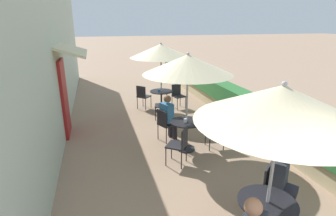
{
  "coord_description": "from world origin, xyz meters",
  "views": [
    {
      "loc": [
        -1.52,
        -0.59,
        3.04
      ],
      "look_at": [
        0.15,
        5.37,
        1.0
      ],
      "focal_mm": 28.0,
      "sensor_mm": 36.0,
      "label": 1
    }
  ],
  "objects": [
    {
      "name": "patio_table_near",
      "position": [
        0.56,
        1.88,
        0.55
      ],
      "size": [
        0.79,
        0.79,
        0.75
      ],
      "color": "black",
      "rests_on": "ground_plane"
    },
    {
      "name": "cafe_chair_far_right",
      "position": [
        0.53,
        7.26,
        0.52
      ],
      "size": [
        0.49,
        0.49,
        0.87
      ],
      "rotation": [
        0.0,
        0.0,
        7.59
      ],
      "color": "#232328",
      "rests_on": "ground_plane"
    },
    {
      "name": "cafe_chair_mid_right",
      "position": [
        0.13,
        4.35,
        0.52
      ],
      "size": [
        0.56,
        0.56,
        0.87
      ],
      "rotation": [
        0.0,
        0.0,
        7.22
      ],
      "color": "#232328",
      "rests_on": "ground_plane"
    },
    {
      "name": "coffee_cup_mid",
      "position": [
        0.46,
        4.94,
        0.79
      ],
      "size": [
        0.07,
        0.07,
        0.09
      ],
      "color": "white",
      "rests_on": "patio_table_mid"
    },
    {
      "name": "cafe_chair_mid_back",
      "position": [
        1.25,
        4.97,
        0.52
      ],
      "size": [
        0.44,
        0.44,
        0.87
      ],
      "rotation": [
        0.0,
        0.0,
        9.31
      ],
      "color": "#232328",
      "rests_on": "ground_plane"
    },
    {
      "name": "cafe_facade_wall",
      "position": [
        -2.54,
        7.42,
        2.09
      ],
      "size": [
        0.98,
        15.12,
        4.2
      ],
      "color": "#B2C1AD",
      "rests_on": "ground_plane"
    },
    {
      "name": "patio_umbrella_mid",
      "position": [
        0.51,
        4.98,
        2.12
      ],
      "size": [
        2.07,
        2.07,
        2.4
      ],
      "color": "#B7B7BC",
      "rests_on": "ground_plane"
    },
    {
      "name": "cafe_chair_near_left",
      "position": [
        1.08,
        2.41,
        0.52
      ],
      "size": [
        0.56,
        0.56,
        0.87
      ],
      "rotation": [
        0.0,
        0.0,
        3.83
      ],
      "color": "#232328",
      "rests_on": "ground_plane"
    },
    {
      "name": "seated_patron_mid_left",
      "position": [
        0.25,
        5.67,
        0.69
      ],
      "size": [
        0.49,
        0.45,
        1.25
      ],
      "rotation": [
        0.0,
        0.0,
        5.12
      ],
      "color": "#23232D",
      "rests_on": "ground_plane"
    },
    {
      "name": "patio_umbrella_near",
      "position": [
        0.56,
        1.88,
        2.12
      ],
      "size": [
        2.07,
        2.07,
        2.4
      ],
      "color": "#B7B7BC",
      "rests_on": "ground_plane"
    },
    {
      "name": "patio_table_mid",
      "position": [
        0.51,
        4.98,
        0.55
      ],
      "size": [
        0.79,
        0.79,
        0.75
      ],
      "color": "black",
      "rests_on": "ground_plane"
    },
    {
      "name": "cafe_chair_far_back",
      "position": [
        1.33,
        8.26,
        0.52
      ],
      "size": [
        0.49,
        0.49,
        0.87
      ],
      "rotation": [
        0.0,
        0.0,
        9.69
      ],
      "color": "#232328",
      "rests_on": "ground_plane"
    },
    {
      "name": "seated_patron_near_left",
      "position": [
        1.15,
        2.32,
        0.69
      ],
      "size": [
        0.5,
        0.51,
        1.25
      ],
      "rotation": [
        0.0,
        0.0,
        3.83
      ],
      "color": "#23232D",
      "rests_on": "ground_plane"
    },
    {
      "name": "planter_hedge",
      "position": [
        2.75,
        7.46,
        0.54
      ],
      "size": [
        0.6,
        14.12,
        1.01
      ],
      "color": "tan",
      "rests_on": "ground_plane"
    },
    {
      "name": "cafe_chair_mid_left",
      "position": [
        0.14,
        5.63,
        0.52
      ],
      "size": [
        0.53,
        0.53,
        0.87
      ],
      "rotation": [
        0.0,
        0.0,
        5.12
      ],
      "color": "#232328",
      "rests_on": "ground_plane"
    },
    {
      "name": "cafe_chair_far_left",
      "position": [
        0.07,
        8.46,
        0.52
      ],
      "size": [
        0.57,
        0.57,
        0.87
      ],
      "rotation": [
        0.0,
        0.0,
        5.5
      ],
      "color": "#232328",
      "rests_on": "ground_plane"
    },
    {
      "name": "patio_umbrella_far",
      "position": [
        0.64,
        7.99,
        2.12
      ],
      "size": [
        2.07,
        2.07,
        2.4
      ],
      "color": "#B7B7BC",
      "rests_on": "ground_plane"
    },
    {
      "name": "patio_table_far",
      "position": [
        0.64,
        7.99,
        0.55
      ],
      "size": [
        0.79,
        0.79,
        0.75
      ],
      "color": "black",
      "rests_on": "ground_plane"
    },
    {
      "name": "coffee_cup_far",
      "position": [
        0.54,
        7.91,
        0.79
      ],
      "size": [
        0.07,
        0.07,
        0.09
      ],
      "color": "teal",
      "rests_on": "patio_table_far"
    }
  ]
}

